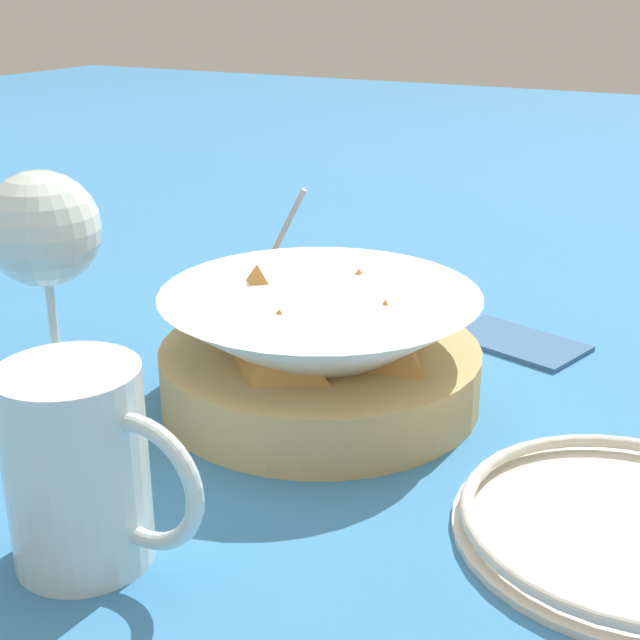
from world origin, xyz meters
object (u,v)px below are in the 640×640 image
sauce_cup (267,282)px  side_plate (630,525)px  food_basket (319,352)px  beer_mug (81,474)px  wine_glass (43,235)px

sauce_cup → side_plate: bearing=-31.7°
food_basket → sauce_cup: (-0.14, 0.15, -0.01)m
side_plate → beer_mug: bearing=-148.5°
sauce_cup → side_plate: size_ratio=0.60×
food_basket → wine_glass: size_ratio=1.47×
sauce_cup → beer_mug: size_ratio=1.01×
side_plate → food_basket: bearing=162.8°
wine_glass → beer_mug: (0.19, -0.18, -0.06)m
wine_glass → side_plate: wine_glass is taller
beer_mug → side_plate: 0.29m
wine_glass → side_plate: size_ratio=0.81×
food_basket → sauce_cup: sauce_cup is taller
food_basket → sauce_cup: bearing=131.4°
wine_glass → beer_mug: wine_glass is taller
beer_mug → side_plate: (0.25, 0.15, -0.04)m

